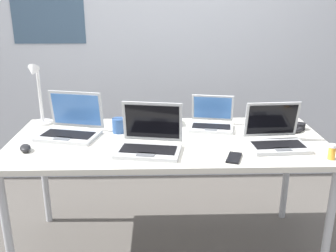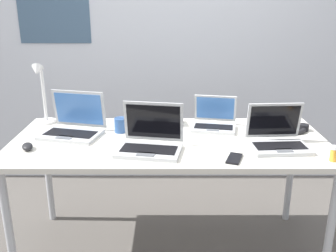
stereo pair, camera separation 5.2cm
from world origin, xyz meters
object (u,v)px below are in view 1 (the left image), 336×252
at_px(headphones, 288,127).
at_px(book_stack, 157,119).
at_px(desk_lamp, 38,95).
at_px(cell_phone, 234,158).
at_px(laptop_center, 71,127).
at_px(pill_bottle, 332,152).
at_px(laptop_near_mouse, 276,138).
at_px(coffee_mug, 119,125).
at_px(laptop_front_left, 150,142).
at_px(laptop_back_left, 212,121).
at_px(computer_mouse, 25,148).

distance_m(headphones, book_stack, 0.81).
distance_m(desk_lamp, cell_phone, 1.27).
relative_size(laptop_center, pill_bottle, 4.88).
xyz_separation_m(desk_lamp, laptop_near_mouse, (1.39, -0.39, -0.15)).
distance_m(laptop_center, book_stack, 0.54).
bearing_deg(coffee_mug, cell_phone, -33.93).
bearing_deg(laptop_front_left, book_stack, 84.30).
relative_size(headphones, coffee_mug, 1.89).
bearing_deg(desk_lamp, cell_phone, -26.68).
relative_size(laptop_back_left, computer_mouse, 3.13).
height_order(laptop_near_mouse, laptop_front_left, laptop_front_left).
xyz_separation_m(laptop_center, headphones, (1.31, 0.07, -0.03)).
relative_size(desk_lamp, laptop_front_left, 1.09).
bearing_deg(laptop_back_left, laptop_front_left, -136.56).
distance_m(laptop_center, cell_phone, 0.97).
xyz_separation_m(laptop_near_mouse, coffee_mug, (-0.88, 0.24, -0.00)).
xyz_separation_m(cell_phone, book_stack, (-0.38, 0.55, 0.04)).
bearing_deg(laptop_center, cell_phone, -22.58).
height_order(cell_phone, book_stack, book_stack).
bearing_deg(laptop_near_mouse, laptop_back_left, 134.60).
xyz_separation_m(desk_lamp, computer_mouse, (0.04, -0.43, -0.18)).
xyz_separation_m(laptop_center, laptop_front_left, (0.47, -0.25, -0.00)).
bearing_deg(coffee_mug, book_stack, 30.75).
bearing_deg(laptop_center, laptop_back_left, 7.64).
distance_m(laptop_back_left, laptop_near_mouse, 0.44).
height_order(laptop_near_mouse, pill_bottle, laptop_near_mouse).
height_order(book_stack, coffee_mug, coffee_mug).
distance_m(laptop_front_left, pill_bottle, 0.93).
bearing_deg(pill_bottle, book_stack, 146.70).
height_order(laptop_near_mouse, computer_mouse, laptop_near_mouse).
bearing_deg(laptop_near_mouse, computer_mouse, -178.38).
relative_size(laptop_back_left, book_stack, 1.41).
xyz_separation_m(desk_lamp, laptop_center, (0.23, -0.19, -0.15)).
bearing_deg(laptop_back_left, pill_bottle, -43.40).
relative_size(laptop_front_left, coffee_mug, 3.25).
height_order(laptop_front_left, cell_phone, laptop_front_left).
bearing_deg(coffee_mug, laptop_center, -171.24).
bearing_deg(cell_phone, desk_lamp, 173.22).
relative_size(laptop_near_mouse, book_stack, 1.52).
relative_size(laptop_back_left, laptop_near_mouse, 0.93).
distance_m(laptop_center, computer_mouse, 0.31).
relative_size(computer_mouse, book_stack, 0.45).
bearing_deg(laptop_front_left, laptop_near_mouse, 3.79).
distance_m(laptop_center, pill_bottle, 1.44).
distance_m(cell_phone, coffee_mug, 0.74).
bearing_deg(desk_lamp, computer_mouse, -84.82).
bearing_deg(computer_mouse, headphones, -10.04).
relative_size(headphones, pill_bottle, 2.71).
xyz_separation_m(book_stack, coffee_mug, (-0.23, -0.14, 0.00)).
xyz_separation_m(headphones, pill_bottle, (0.07, -0.46, 0.03)).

